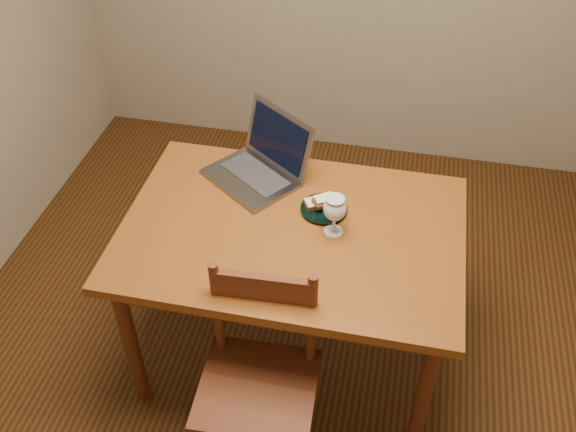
% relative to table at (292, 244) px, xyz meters
% --- Properties ---
extents(floor, '(3.20, 3.20, 0.02)m').
position_rel_table_xyz_m(floor, '(0.03, 0.03, -0.66)').
color(floor, black).
rests_on(floor, ground).
extents(table, '(1.30, 0.90, 0.74)m').
position_rel_table_xyz_m(table, '(0.00, 0.00, 0.00)').
color(table, '#56300E').
rests_on(table, floor).
extents(chair, '(0.43, 0.41, 0.44)m').
position_rel_table_xyz_m(chair, '(-0.02, -0.49, -0.17)').
color(chair, '#3F1B0D').
rests_on(chair, floor).
extents(plate, '(0.19, 0.19, 0.02)m').
position_rel_table_xyz_m(plate, '(0.10, 0.13, 0.09)').
color(plate, black).
rests_on(plate, table).
extents(sandwich_cheese, '(0.11, 0.09, 0.03)m').
position_rel_table_xyz_m(sandwich_cheese, '(0.07, 0.13, 0.12)').
color(sandwich_cheese, '#381E0C').
rests_on(sandwich_cheese, plate).
extents(sandwich_tomato, '(0.10, 0.10, 0.03)m').
position_rel_table_xyz_m(sandwich_tomato, '(0.14, 0.12, 0.12)').
color(sandwich_tomato, '#381E0C').
rests_on(sandwich_tomato, plate).
extents(sandwich_top, '(0.10, 0.09, 0.03)m').
position_rel_table_xyz_m(sandwich_top, '(0.10, 0.13, 0.14)').
color(sandwich_top, '#381E0C').
rests_on(sandwich_top, plate).
extents(milk_glass, '(0.09, 0.09, 0.17)m').
position_rel_table_xyz_m(milk_glass, '(0.16, 0.01, 0.17)').
color(milk_glass, white).
rests_on(milk_glass, table).
extents(laptop, '(0.48, 0.48, 0.26)m').
position_rel_table_xyz_m(laptop, '(-0.19, 0.31, 0.15)').
color(laptop, slate).
rests_on(laptop, table).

